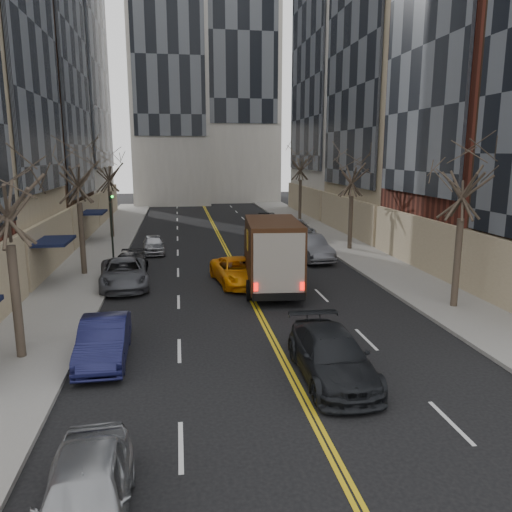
{
  "coord_description": "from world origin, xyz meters",
  "views": [
    {
      "loc": [
        -3.39,
        -8.97,
        6.93
      ],
      "look_at": [
        0.15,
        13.54,
        2.2
      ],
      "focal_mm": 35.0,
      "sensor_mm": 36.0,
      "label": 1
    }
  ],
  "objects_px": {
    "ups_truck": "(272,255)",
    "taxi": "(238,271)",
    "observer_sedan": "(332,356)",
    "pedestrian": "(276,267)"
  },
  "relations": [
    {
      "from": "taxi",
      "to": "pedestrian",
      "type": "xyz_separation_m",
      "value": [
        2.08,
        0.01,
        0.15
      ]
    },
    {
      "from": "observer_sedan",
      "to": "taxi",
      "type": "xyz_separation_m",
      "value": [
        -1.5,
        11.82,
        -0.05
      ]
    },
    {
      "from": "observer_sedan",
      "to": "taxi",
      "type": "bearing_deg",
      "value": 98.03
    },
    {
      "from": "ups_truck",
      "to": "taxi",
      "type": "bearing_deg",
      "value": 141.93
    },
    {
      "from": "ups_truck",
      "to": "pedestrian",
      "type": "xyz_separation_m",
      "value": [
        0.52,
        1.45,
        -1.02
      ]
    },
    {
      "from": "observer_sedan",
      "to": "taxi",
      "type": "distance_m",
      "value": 11.92
    },
    {
      "from": "ups_truck",
      "to": "taxi",
      "type": "xyz_separation_m",
      "value": [
        -1.55,
        1.44,
        -1.16
      ]
    },
    {
      "from": "taxi",
      "to": "pedestrian",
      "type": "bearing_deg",
      "value": -7.57
    },
    {
      "from": "ups_truck",
      "to": "observer_sedan",
      "type": "relative_size",
      "value": 1.35
    },
    {
      "from": "ups_truck",
      "to": "observer_sedan",
      "type": "xyz_separation_m",
      "value": [
        -0.05,
        -10.38,
        -1.11
      ]
    }
  ]
}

